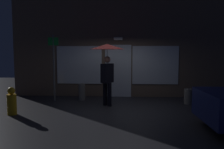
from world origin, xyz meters
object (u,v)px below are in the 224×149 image
object	(u,v)px
street_sign_post	(54,64)
sidewalk_bollard	(82,92)
sidewalk_bollard_2	(188,96)
fire_hydrant	(12,102)
person_with_umbrella	(107,56)

from	to	relation	value
street_sign_post	sidewalk_bollard	xyz separation A→B (m)	(1.01, 0.28, -1.11)
street_sign_post	sidewalk_bollard_2	bearing A→B (deg)	-2.19
sidewalk_bollard	fire_hydrant	bearing A→B (deg)	-127.77
street_sign_post	sidewalk_bollard_2	size ratio (longest dim) A/B	4.57
sidewalk_bollard	fire_hydrant	xyz separation A→B (m)	(-1.74, -2.25, 0.06)
street_sign_post	fire_hydrant	xyz separation A→B (m)	(-0.73, -1.97, -1.05)
sidewalk_bollard_2	fire_hydrant	size ratio (longest dim) A/B	0.66
street_sign_post	sidewalk_bollard_2	world-z (taller)	street_sign_post
person_with_umbrella	fire_hydrant	size ratio (longest dim) A/B	2.57
street_sign_post	sidewalk_bollard	size ratio (longest dim) A/B	3.90
street_sign_post	sidewalk_bollard	bearing A→B (deg)	15.36
street_sign_post	person_with_umbrella	bearing A→B (deg)	-16.62
street_sign_post	fire_hydrant	bearing A→B (deg)	-110.27
person_with_umbrella	sidewalk_bollard_2	size ratio (longest dim) A/B	3.91
person_with_umbrella	sidewalk_bollard	xyz separation A→B (m)	(-1.08, 0.90, -1.42)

